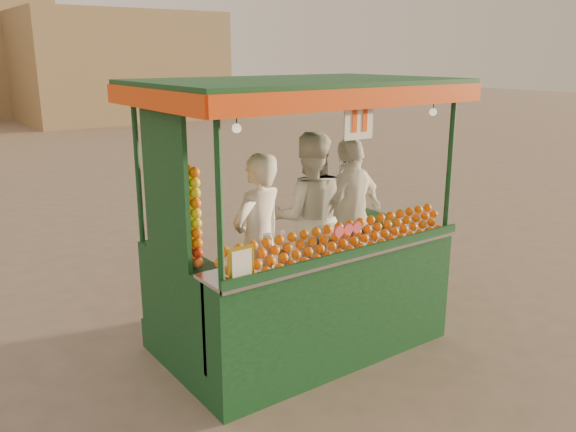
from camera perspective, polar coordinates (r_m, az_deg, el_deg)
ground at (r=6.58m, az=2.06°, el=-12.59°), size 90.00×90.00×0.00m
building_right at (r=30.48m, az=-15.97°, el=13.69°), size 9.00×6.00×5.00m
juice_cart at (r=6.20m, az=1.08°, el=-4.97°), size 3.13×2.03×2.84m
vendor_left at (r=5.99m, az=-2.90°, el=-2.55°), size 0.76×0.60×1.82m
vendor_middle at (r=6.68m, az=2.08°, el=-0.13°), size 1.18×1.11×1.94m
vendor_right at (r=6.89m, az=6.04°, el=-0.07°), size 1.15×0.65×1.86m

